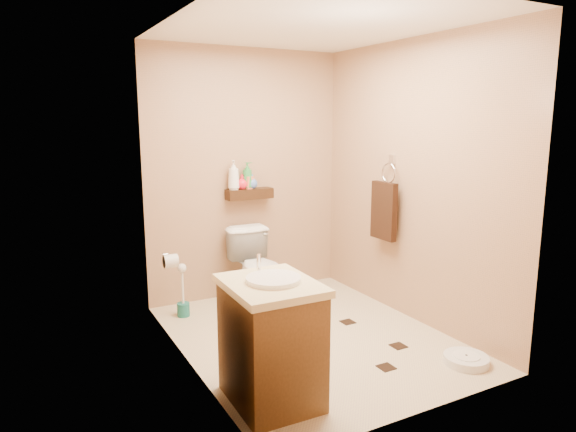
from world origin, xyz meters
TOP-DOWN VIEW (x-y plane):
  - ground at (0.00, 0.00)m, footprint 2.50×2.50m
  - wall_back at (0.00, 1.25)m, footprint 2.00×0.04m
  - wall_front at (0.00, -1.25)m, footprint 2.00×0.04m
  - wall_left at (-1.00, 0.00)m, footprint 0.04×2.50m
  - wall_right at (1.00, 0.00)m, footprint 0.04×2.50m
  - ceiling at (0.00, 0.00)m, footprint 2.00×2.50m
  - wall_shelf at (0.00, 1.17)m, footprint 0.46×0.14m
  - floor_accents at (0.05, -0.05)m, footprint 1.15×1.30m
  - toilet at (-0.07, 0.83)m, footprint 0.43×0.72m
  - vanity at (-0.70, -0.69)m, footprint 0.53×0.64m
  - bathroom_scale at (0.75, -0.93)m, footprint 0.41×0.41m
  - toilet_brush at (-0.77, 0.92)m, footprint 0.11×0.11m
  - towel_ring at (0.91, 0.25)m, footprint 0.12×0.30m
  - toilet_paper at (-0.94, 0.65)m, footprint 0.12×0.11m
  - bottle_a at (-0.16, 1.17)m, footprint 0.15×0.15m
  - bottle_b at (-0.16, 1.17)m, footprint 0.07×0.07m
  - bottle_c at (-0.08, 1.17)m, footprint 0.12×0.12m
  - bottle_d at (-0.02, 1.17)m, footprint 0.14×0.14m
  - bottle_e at (-0.01, 1.17)m, footprint 0.11×0.11m
  - bottle_f at (0.03, 1.17)m, footprint 0.12×0.12m

SIDE VIEW (x-z plane):
  - ground at x=0.00m, z-range 0.00..0.00m
  - floor_accents at x=0.05m, z-range 0.00..0.01m
  - bathroom_scale at x=0.75m, z-range 0.00..0.06m
  - toilet_brush at x=-0.77m, z-range -0.07..0.41m
  - toilet at x=-0.07m, z-range 0.00..0.72m
  - vanity at x=-0.70m, z-range -0.05..0.85m
  - toilet_paper at x=-0.94m, z-range 0.54..0.66m
  - towel_ring at x=0.91m, z-range 0.57..1.33m
  - wall_shelf at x=0.00m, z-range 0.97..1.07m
  - bottle_f at x=0.03m, z-range 1.07..1.21m
  - bottle_c at x=-0.08m, z-range 1.07..1.21m
  - bottle_b at x=-0.16m, z-range 1.07..1.21m
  - bottle_e at x=-0.01m, z-range 1.07..1.25m
  - bottle_d at x=-0.02m, z-range 1.07..1.33m
  - wall_back at x=0.00m, z-range 0.00..2.40m
  - wall_front at x=0.00m, z-range 0.00..2.40m
  - wall_left at x=-1.00m, z-range 0.00..2.40m
  - wall_right at x=1.00m, z-range 0.00..2.40m
  - bottle_a at x=-0.16m, z-range 1.07..1.35m
  - ceiling at x=0.00m, z-range 2.39..2.41m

